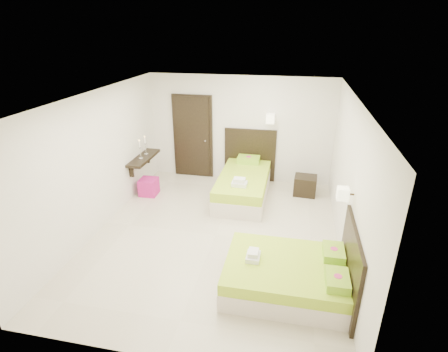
% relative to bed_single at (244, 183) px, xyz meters
% --- Properties ---
extents(floor, '(5.50, 5.50, 0.00)m').
position_rel_bed_single_xyz_m(floor, '(-0.27, -1.76, -0.32)').
color(floor, beige).
rests_on(floor, ground).
extents(bed_single, '(1.28, 2.13, 1.76)m').
position_rel_bed_single_xyz_m(bed_single, '(0.00, 0.00, 0.00)').
color(bed_single, beige).
rests_on(bed_single, ground).
extents(bed_double, '(1.80, 1.53, 1.49)m').
position_rel_bed_single_xyz_m(bed_double, '(1.16, -2.98, -0.05)').
color(bed_double, beige).
rests_on(bed_double, ground).
extents(nightstand, '(0.53, 0.48, 0.45)m').
position_rel_bed_single_xyz_m(nightstand, '(1.39, 0.36, -0.09)').
color(nightstand, black).
rests_on(nightstand, ground).
extents(ottoman, '(0.40, 0.40, 0.39)m').
position_rel_bed_single_xyz_m(ottoman, '(-2.18, -0.39, -0.12)').
color(ottoman, '#A51666').
rests_on(ottoman, ground).
extents(door, '(1.02, 0.15, 2.14)m').
position_rel_bed_single_xyz_m(door, '(-1.47, 0.93, 0.73)').
color(door, black).
rests_on(door, ground).
extents(console_shelf, '(0.35, 1.20, 0.78)m').
position_rel_bed_single_xyz_m(console_shelf, '(-2.35, -0.16, 0.50)').
color(console_shelf, black).
rests_on(console_shelf, ground).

